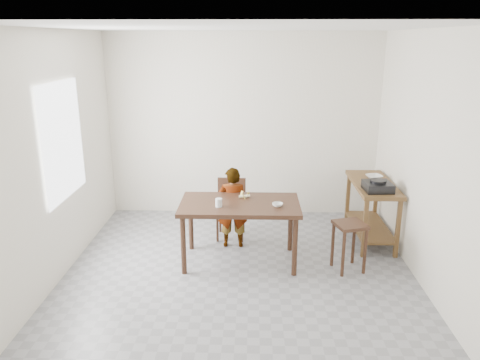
{
  "coord_description": "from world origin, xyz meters",
  "views": [
    {
      "loc": [
        0.15,
        -4.86,
        2.59
      ],
      "look_at": [
        0.0,
        0.4,
        1.0
      ],
      "focal_mm": 35.0,
      "sensor_mm": 36.0,
      "label": 1
    }
  ],
  "objects_px": {
    "child": "(232,207)",
    "dining_chair": "(231,210)",
    "stool": "(349,246)",
    "prep_counter": "(371,211)",
    "dining_table": "(240,232)"
  },
  "relations": [
    {
      "from": "child",
      "to": "dining_chair",
      "type": "relative_size",
      "value": 1.34
    },
    {
      "from": "dining_chair",
      "to": "stool",
      "type": "distance_m",
      "value": 1.67
    },
    {
      "from": "dining_chair",
      "to": "stool",
      "type": "relative_size",
      "value": 1.35
    },
    {
      "from": "prep_counter",
      "to": "child",
      "type": "height_order",
      "value": "child"
    },
    {
      "from": "stool",
      "to": "prep_counter",
      "type": "bearing_deg",
      "value": 62.64
    },
    {
      "from": "dining_chair",
      "to": "stool",
      "type": "height_order",
      "value": "dining_chair"
    },
    {
      "from": "prep_counter",
      "to": "dining_table",
      "type": "bearing_deg",
      "value": -157.85
    },
    {
      "from": "dining_table",
      "to": "dining_chair",
      "type": "height_order",
      "value": "dining_chair"
    },
    {
      "from": "dining_table",
      "to": "dining_chair",
      "type": "bearing_deg",
      "value": 101.19
    },
    {
      "from": "prep_counter",
      "to": "dining_chair",
      "type": "distance_m",
      "value": 1.86
    },
    {
      "from": "child",
      "to": "dining_chair",
      "type": "bearing_deg",
      "value": -86.25
    },
    {
      "from": "dining_table",
      "to": "stool",
      "type": "distance_m",
      "value": 1.28
    },
    {
      "from": "dining_table",
      "to": "stool",
      "type": "xyz_separation_m",
      "value": [
        1.27,
        -0.18,
        -0.08
      ]
    },
    {
      "from": "dining_chair",
      "to": "child",
      "type": "bearing_deg",
      "value": -80.67
    },
    {
      "from": "stool",
      "to": "dining_table",
      "type": "bearing_deg",
      "value": 172.03
    }
  ]
}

